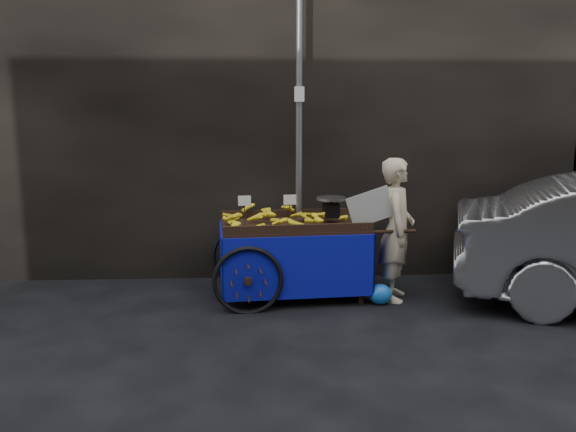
{
  "coord_description": "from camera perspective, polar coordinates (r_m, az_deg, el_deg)",
  "views": [
    {
      "loc": [
        -0.18,
        -5.68,
        2.18
      ],
      "look_at": [
        0.12,
        0.5,
        1.04
      ],
      "focal_mm": 35.0,
      "sensor_mm": 36.0,
      "label": 1
    }
  ],
  "objects": [
    {
      "name": "ground",
      "position": [
        6.09,
        -0.95,
        -10.53
      ],
      "size": [
        80.0,
        80.0,
        0.0
      ],
      "primitive_type": "plane",
      "color": "black",
      "rests_on": "ground"
    },
    {
      "name": "building_wall",
      "position": [
        8.31,
        1.15,
        12.67
      ],
      "size": [
        13.5,
        2.0,
        5.0
      ],
      "color": "black",
      "rests_on": "ground"
    },
    {
      "name": "street_pole",
      "position": [
        7.0,
        1.12,
        9.05
      ],
      "size": [
        0.12,
        0.1,
        4.0
      ],
      "color": "slate",
      "rests_on": "ground"
    },
    {
      "name": "banana_cart",
      "position": [
        6.68,
        0.03,
        -1.6
      ],
      "size": [
        2.42,
        1.29,
        1.27
      ],
      "rotation": [
        0.0,
        0.0,
        0.09
      ],
      "color": "black",
      "rests_on": "ground"
    },
    {
      "name": "vendor",
      "position": [
        6.65,
        10.96,
        -1.36
      ],
      "size": [
        0.89,
        0.69,
        1.67
      ],
      "rotation": [
        0.0,
        0.0,
        1.33
      ],
      "color": "#C5B492",
      "rests_on": "ground"
    },
    {
      "name": "plastic_bag",
      "position": [
        6.61,
        9.38,
        -7.85
      ],
      "size": [
        0.26,
        0.21,
        0.24
      ],
      "primitive_type": "ellipsoid",
      "color": "blue",
      "rests_on": "ground"
    }
  ]
}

